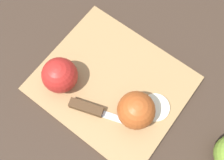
{
  "coord_description": "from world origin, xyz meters",
  "views": [
    {
      "loc": [
        0.12,
        -0.17,
        0.61
      ],
      "look_at": [
        0.0,
        0.0,
        0.03
      ],
      "focal_mm": 42.0,
      "sensor_mm": 36.0,
      "label": 1
    }
  ],
  "objects": [
    {
      "name": "ground_plane",
      "position": [
        0.0,
        0.0,
        0.0
      ],
      "size": [
        4.0,
        4.0,
        0.0
      ],
      "primitive_type": "plane",
      "color": "#38281E"
    },
    {
      "name": "knife",
      "position": [
        -0.0,
        -0.08,
        0.02
      ],
      "size": [
        0.16,
        0.06,
        0.02
      ],
      "rotation": [
        0.0,
        0.0,
        0.29
      ],
      "color": "silver",
      "rests_on": "cutting_board"
    },
    {
      "name": "apple_half_right",
      "position": [
        0.09,
        -0.03,
        0.06
      ],
      "size": [
        0.08,
        0.08,
        0.08
      ],
      "rotation": [
        0.0,
        0.0,
        5.38
      ],
      "color": "#AD4C1E",
      "rests_on": "cutting_board"
    },
    {
      "name": "apple_slice",
      "position": [
        0.12,
        0.01,
        0.02
      ],
      "size": [
        0.07,
        0.07,
        0.01
      ],
      "color": "#EFE5C6",
      "rests_on": "cutting_board"
    },
    {
      "name": "cutting_board",
      "position": [
        0.0,
        0.0,
        0.01
      ],
      "size": [
        0.35,
        0.3,
        0.01
      ],
      "color": "#A37A4C",
      "rests_on": "ground_plane"
    },
    {
      "name": "apple_half_left",
      "position": [
        -0.1,
        -0.06,
        0.06
      ],
      "size": [
        0.08,
        0.08,
        0.08
      ],
      "rotation": [
        0.0,
        0.0,
        4.07
      ],
      "color": "red",
      "rests_on": "cutting_board"
    }
  ]
}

